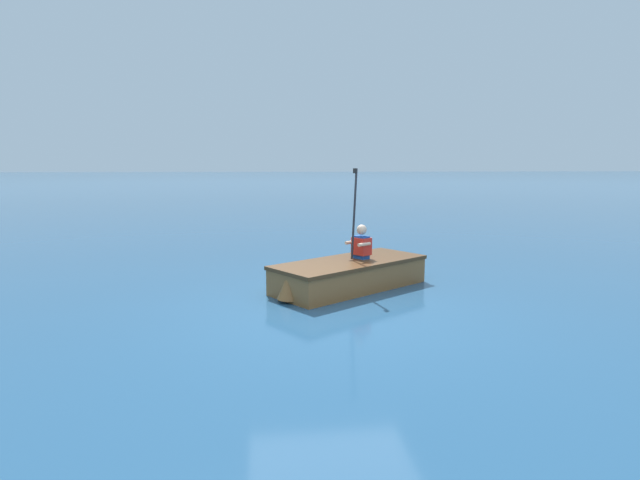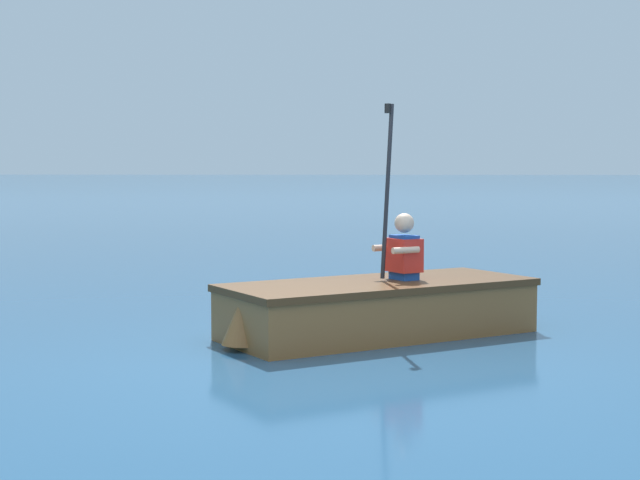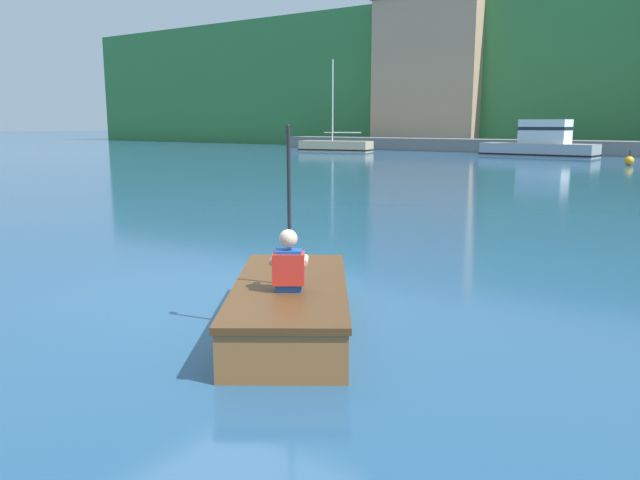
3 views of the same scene
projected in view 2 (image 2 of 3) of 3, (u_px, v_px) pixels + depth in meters
ground_plane at (314, 367)px, 7.09m from camera, size 300.00×300.00×0.00m
rowboat_foreground at (374, 305)px, 8.34m from camera, size 2.41×2.83×0.47m
person_paddler at (403, 248)px, 8.45m from camera, size 0.45×0.45×1.51m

